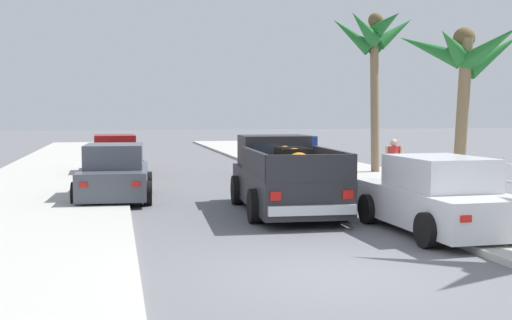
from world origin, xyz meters
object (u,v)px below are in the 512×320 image
object	(u,v)px
car_left_near	(290,158)
car_right_mid	(115,174)
palm_tree_right_fore	(373,42)
car_right_near	(437,198)
pickup_truck	(284,178)
pedestrian	(394,161)
car_left_mid	(115,156)
palm_tree_left_mid	(465,58)

from	to	relation	value
car_left_near	car_right_mid	world-z (taller)	same
palm_tree_right_fore	car_right_mid	bearing A→B (deg)	-150.96
car_right_near	palm_tree_right_fore	distance (m)	13.13
pickup_truck	pedestrian	world-z (taller)	pickup_truck
pickup_truck	car_right_near	distance (m)	4.08
car_left_near	car_left_mid	bearing A→B (deg)	162.00
car_right_near	pedestrian	world-z (taller)	pedestrian
car_left_mid	pedestrian	distance (m)	10.93
pickup_truck	car_left_near	bearing A→B (deg)	73.78
pickup_truck	car_left_near	world-z (taller)	pickup_truck
car_left_mid	palm_tree_left_mid	xyz separation A→B (m)	(10.15, -7.99, 3.28)
car_right_near	palm_tree_right_fore	bearing A→B (deg)	73.69
car_left_mid	car_right_mid	distance (m)	7.27
pickup_truck	pedestrian	distance (m)	5.43
palm_tree_left_mid	car_left_mid	bearing A→B (deg)	141.81
car_left_mid	palm_tree_right_fore	size ratio (longest dim) A/B	0.68
car_left_near	car_right_near	xyz separation A→B (m)	(-0.13, -11.62, 0.00)
car_right_near	car_left_mid	xyz separation A→B (m)	(-6.31, 13.71, 0.00)
car_left_mid	car_right_mid	bearing A→B (deg)	-89.93
car_left_near	car_right_near	world-z (taller)	same
car_right_near	car_right_mid	world-z (taller)	same
car_right_mid	palm_tree_right_fore	xyz separation A→B (m)	(9.77, 5.43, 4.41)
pickup_truck	car_right_mid	xyz separation A→B (m)	(-4.04, 3.05, -0.10)
palm_tree_right_fore	pedestrian	xyz separation A→B (m)	(-1.41, -5.19, -4.21)
car_left_near	car_left_mid	world-z (taller)	same
car_right_mid	pedestrian	world-z (taller)	pedestrian
car_left_near	car_left_mid	xyz separation A→B (m)	(-6.44, 2.09, 0.00)
pickup_truck	car_left_near	xyz separation A→B (m)	(2.39, 8.23, -0.10)
car_left_near	car_right_mid	size ratio (longest dim) A/B	0.99
car_right_mid	car_right_near	bearing A→B (deg)	-45.64
car_right_near	pedestrian	xyz separation A→B (m)	(2.06, 6.67, 0.20)
pickup_truck	car_left_mid	bearing A→B (deg)	111.42
car_left_near	palm_tree_right_fore	xyz separation A→B (m)	(3.34, 0.25, 4.41)
pickup_truck	car_right_near	bearing A→B (deg)	-56.32
car_left_mid	palm_tree_right_fore	world-z (taller)	palm_tree_right_fore
car_right_near	pedestrian	bearing A→B (deg)	72.86
palm_tree_left_mid	car_right_mid	bearing A→B (deg)	175.95
car_left_mid	palm_tree_left_mid	distance (m)	13.33
car_right_near	pickup_truck	bearing A→B (deg)	123.68
palm_tree_right_fore	pedestrian	bearing A→B (deg)	-105.24
car_left_near	pedestrian	bearing A→B (deg)	-68.72
car_right_near	car_left_mid	distance (m)	15.09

